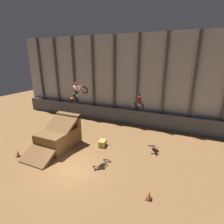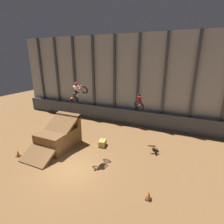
{
  "view_description": "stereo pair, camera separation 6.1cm",
  "coord_description": "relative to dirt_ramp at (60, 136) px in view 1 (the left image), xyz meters",
  "views": [
    {
      "loc": [
        7.3,
        -9.01,
        8.12
      ],
      "look_at": [
        0.76,
        5.45,
        3.13
      ],
      "focal_mm": 28.0,
      "sensor_mm": 36.0,
      "label": 1
    },
    {
      "loc": [
        7.35,
        -8.99,
        8.12
      ],
      "look_at": [
        0.76,
        5.45,
        3.13
      ],
      "focal_mm": 28.0,
      "sensor_mm": 36.0,
      "label": 2
    }
  ],
  "objects": [
    {
      "name": "rider_bike_right_air",
      "position": [
        6.61,
        3.44,
        3.12
      ],
      "size": [
        1.26,
        1.78,
        1.49
      ],
      "rotation": [
        -0.07,
        0.0,
        0.38
      ],
      "color": "black"
    },
    {
      "name": "dirt_ramp",
      "position": [
        0.0,
        0.0,
        0.0
      ],
      "size": [
        2.65,
        5.35,
        2.97
      ],
      "color": "brown",
      "rests_on": "ground_plane"
    },
    {
      "name": "hay_bale_trackside",
      "position": [
        3.69,
        1.64,
        -0.73
      ],
      "size": [
        0.76,
        1.0,
        0.57
      ],
      "rotation": [
        0.0,
        0.0,
        1.76
      ],
      "color": "#CCB751",
      "rests_on": "ground_plane"
    },
    {
      "name": "arena_back_wall",
      "position": [
        3.41,
        8.73,
        4.37
      ],
      "size": [
        32.0,
        0.4,
        10.76
      ],
      "color": "#A3A8B2",
      "rests_on": "ground_plane"
    },
    {
      "name": "ground_plane",
      "position": [
        3.41,
        -2.65,
        -1.01
      ],
      "size": [
        60.0,
        60.0,
        0.0
      ],
      "primitive_type": "plane",
      "color": "olive"
    },
    {
      "name": "traffic_cone_arena_edge",
      "position": [
        9.26,
        -3.1,
        -0.73
      ],
      "size": [
        0.36,
        0.36,
        0.58
      ],
      "color": "black",
      "rests_on": "ground_plane"
    },
    {
      "name": "rider_bike_left_air",
      "position": [
        2.74,
        -0.45,
        4.51
      ],
      "size": [
        0.82,
        1.87,
        1.67
      ],
      "rotation": [
        0.4,
        0.0,
        -0.06
      ],
      "color": "black"
    },
    {
      "name": "lower_barrier",
      "position": [
        3.41,
        8.03,
        -0.05
      ],
      "size": [
        31.36,
        0.2,
        1.91
      ],
      "color": "#474C56",
      "rests_on": "ground_plane"
    },
    {
      "name": "traffic_cone_near_ramp",
      "position": [
        -2.02,
        -3.01,
        -0.73
      ],
      "size": [
        0.36,
        0.36,
        0.58
      ],
      "color": "black",
      "rests_on": "ground_plane"
    }
  ]
}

